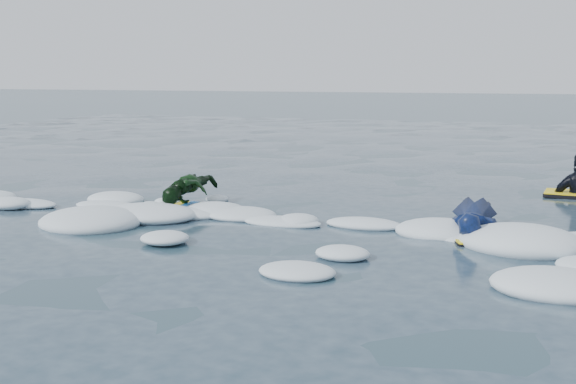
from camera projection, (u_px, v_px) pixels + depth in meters
The scene contains 4 objects.
ground at pixel (225, 252), 7.47m from camera, with size 120.00×120.00×0.00m, color #1D3846.
foam_band at pixel (261, 232), 8.43m from camera, with size 12.00×3.10×0.30m, color white, non-canonical shape.
prone_woman_unit at pixel (474, 219), 8.20m from camera, with size 0.83×1.53×0.37m.
prone_child_unit at pixel (189, 192), 9.82m from camera, with size 0.59×1.19×0.46m.
Camera 1 is at (2.96, -6.66, 1.84)m, focal length 45.00 mm.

